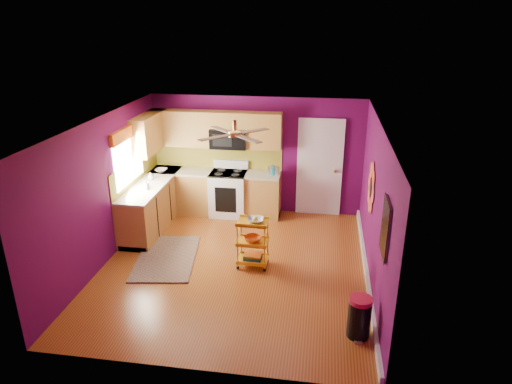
# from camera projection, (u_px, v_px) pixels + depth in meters

# --- Properties ---
(ground) EXTENTS (5.00, 5.00, 0.00)m
(ground) POSITION_uv_depth(u_px,v_px,m) (235.00, 266.00, 7.88)
(ground) COLOR brown
(ground) RESTS_ON ground
(room_envelope) EXTENTS (4.54, 5.04, 2.52)m
(room_envelope) POSITION_uv_depth(u_px,v_px,m) (235.00, 177.00, 7.28)
(room_envelope) COLOR #560948
(room_envelope) RESTS_ON ground
(lower_cabinets) EXTENTS (2.81, 2.31, 0.94)m
(lower_cabinets) POSITION_uv_depth(u_px,v_px,m) (188.00, 199.00, 9.58)
(lower_cabinets) COLOR olive
(lower_cabinets) RESTS_ON ground
(electric_range) EXTENTS (0.76, 0.66, 1.13)m
(electric_range) POSITION_uv_depth(u_px,v_px,m) (229.00, 193.00, 9.78)
(electric_range) COLOR white
(electric_range) RESTS_ON ground
(upper_cabinetry) EXTENTS (2.80, 2.30, 1.26)m
(upper_cabinetry) POSITION_uv_depth(u_px,v_px,m) (195.00, 132.00, 9.40)
(upper_cabinetry) COLOR olive
(upper_cabinetry) RESTS_ON ground
(left_window) EXTENTS (0.08, 1.35, 1.08)m
(left_window) POSITION_uv_depth(u_px,v_px,m) (128.00, 147.00, 8.52)
(left_window) COLOR white
(left_window) RESTS_ON ground
(panel_door) EXTENTS (0.95, 0.11, 2.15)m
(panel_door) POSITION_uv_depth(u_px,v_px,m) (320.00, 169.00, 9.59)
(panel_door) COLOR white
(panel_door) RESTS_ON ground
(right_wall_art) EXTENTS (0.04, 2.74, 1.04)m
(right_wall_art) POSITION_uv_depth(u_px,v_px,m) (377.00, 204.00, 6.73)
(right_wall_art) COLOR black
(right_wall_art) RESTS_ON ground
(ceiling_fan) EXTENTS (1.01, 1.01, 0.26)m
(ceiling_fan) POSITION_uv_depth(u_px,v_px,m) (235.00, 134.00, 7.23)
(ceiling_fan) COLOR #BF8C3F
(ceiling_fan) RESTS_ON ground
(shag_rug) EXTENTS (1.24, 1.78, 0.02)m
(shag_rug) POSITION_uv_depth(u_px,v_px,m) (167.00, 258.00, 8.12)
(shag_rug) COLOR black
(shag_rug) RESTS_ON ground
(rolling_cart) EXTENTS (0.53, 0.39, 0.93)m
(rolling_cart) POSITION_uv_depth(u_px,v_px,m) (253.00, 241.00, 7.71)
(rolling_cart) COLOR gold
(rolling_cart) RESTS_ON ground
(trash_can) EXTENTS (0.33, 0.35, 0.59)m
(trash_can) POSITION_uv_depth(u_px,v_px,m) (359.00, 317.00, 6.06)
(trash_can) COLOR black
(trash_can) RESTS_ON ground
(teal_kettle) EXTENTS (0.18, 0.18, 0.21)m
(teal_kettle) POSITION_uv_depth(u_px,v_px,m) (273.00, 171.00, 9.48)
(teal_kettle) COLOR teal
(teal_kettle) RESTS_ON lower_cabinets
(toaster) EXTENTS (0.22, 0.15, 0.18)m
(toaster) POSITION_uv_depth(u_px,v_px,m) (273.00, 170.00, 9.48)
(toaster) COLOR beige
(toaster) RESTS_ON lower_cabinets
(soap_bottle_a) EXTENTS (0.08, 0.08, 0.17)m
(soap_bottle_a) POSITION_uv_depth(u_px,v_px,m) (146.00, 185.00, 8.67)
(soap_bottle_a) COLOR #EA3F72
(soap_bottle_a) RESTS_ON lower_cabinets
(soap_bottle_b) EXTENTS (0.12, 0.12, 0.15)m
(soap_bottle_b) POSITION_uv_depth(u_px,v_px,m) (150.00, 176.00, 9.18)
(soap_bottle_b) COLOR white
(soap_bottle_b) RESTS_ON lower_cabinets
(counter_dish) EXTENTS (0.24, 0.24, 0.06)m
(counter_dish) POSITION_uv_depth(u_px,v_px,m) (161.00, 170.00, 9.67)
(counter_dish) COLOR white
(counter_dish) RESTS_ON lower_cabinets
(counter_cup) EXTENTS (0.12, 0.12, 0.09)m
(counter_cup) POSITION_uv_depth(u_px,v_px,m) (146.00, 185.00, 8.79)
(counter_cup) COLOR white
(counter_cup) RESTS_ON lower_cabinets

